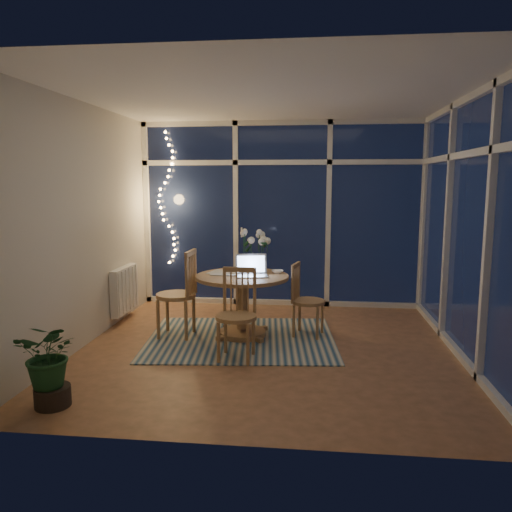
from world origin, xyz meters
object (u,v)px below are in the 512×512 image
(chair_right, at_px, (309,300))
(chair_left, at_px, (176,293))
(dining_table, at_px, (242,306))
(chair_front, at_px, (236,315))
(potted_plant, at_px, (50,360))
(flower_vase, at_px, (253,262))
(laptop, at_px, (252,265))

(chair_right, bearing_deg, chair_left, 109.59)
(dining_table, distance_m, chair_front, 0.76)
(chair_right, distance_m, potted_plant, 2.86)
(dining_table, height_order, flower_vase, flower_vase)
(chair_right, relative_size, flower_vase, 4.08)
(chair_front, xyz_separation_m, potted_plant, (-1.29, -1.20, -0.08))
(potted_plant, bearing_deg, laptop, 54.17)
(laptop, bearing_deg, chair_right, 3.53)
(flower_vase, xyz_separation_m, potted_plant, (-1.33, -2.29, -0.44))
(chair_right, distance_m, flower_vase, 0.81)
(flower_vase, bearing_deg, chair_left, -153.31)
(chair_right, height_order, flower_vase, flower_vase)
(dining_table, distance_m, potted_plant, 2.31)
(flower_vase, relative_size, potted_plant, 0.28)
(chair_left, bearing_deg, laptop, 93.43)
(chair_left, xyz_separation_m, potted_plant, (-0.49, -1.86, -0.13))
(dining_table, relative_size, potted_plant, 1.38)
(dining_table, relative_size, chair_front, 1.14)
(laptop, distance_m, flower_vase, 0.40)
(chair_front, relative_size, potted_plant, 1.22)
(laptop, bearing_deg, chair_front, -106.94)
(laptop, height_order, flower_vase, laptop)
(dining_table, height_order, laptop, laptop)
(chair_front, relative_size, flower_vase, 4.40)
(dining_table, relative_size, chair_left, 1.03)
(dining_table, height_order, potted_plant, potted_plant)
(chair_left, relative_size, chair_front, 1.10)
(chair_left, bearing_deg, chair_right, 99.05)
(laptop, relative_size, potted_plant, 0.47)
(chair_right, bearing_deg, chair_front, 153.02)
(dining_table, height_order, chair_front, chair_front)
(chair_right, xyz_separation_m, potted_plant, (-1.99, -2.05, -0.05))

